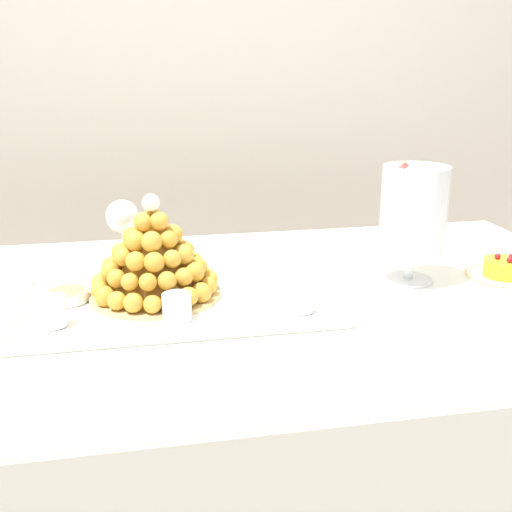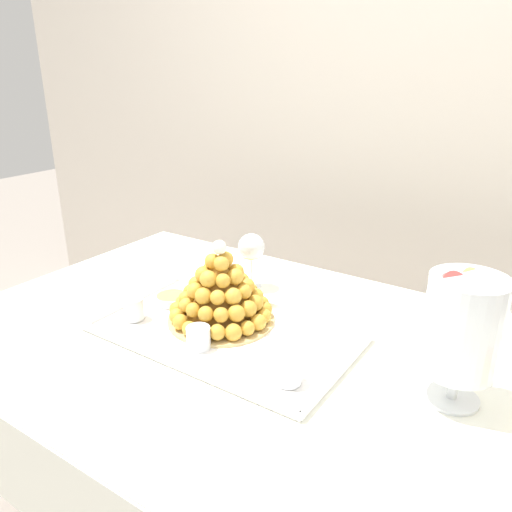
{
  "view_description": "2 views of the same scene",
  "coord_description": "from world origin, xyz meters",
  "views": [
    {
      "loc": [
        -0.22,
        -1.2,
        1.28
      ],
      "look_at": [
        0.01,
        -0.05,
        0.91
      ],
      "focal_mm": 43.53,
      "sensor_mm": 36.0,
      "label": 1
    },
    {
      "loc": [
        0.51,
        -0.86,
        1.42
      ],
      "look_at": [
        -0.09,
        0.03,
        1.0
      ],
      "focal_mm": 34.84,
      "sensor_mm": 36.0,
      "label": 2
    }
  ],
  "objects": [
    {
      "name": "buffet_table",
      "position": [
        0.0,
        0.0,
        0.72
      ],
      "size": [
        1.69,
        0.99,
        0.8
      ],
      "color": "brown",
      "rests_on": "ground_plane"
    },
    {
      "name": "dessert_cup_mid_left",
      "position": [
        -0.16,
        -0.11,
        0.83
      ],
      "size": [
        0.06,
        0.06,
        0.05
      ],
      "color": "silver",
      "rests_on": "serving_tray"
    },
    {
      "name": "croquembouche",
      "position": [
        -0.19,
        0.02,
        0.89
      ],
      "size": [
        0.27,
        0.27,
        0.22
      ],
      "color": "tan",
      "rests_on": "serving_tray"
    },
    {
      "name": "macaron_goblet",
      "position": [
        0.38,
        0.03,
        0.97
      ],
      "size": [
        0.14,
        0.14,
        0.28
      ],
      "color": "white",
      "rests_on": "buffet_table"
    },
    {
      "name": "serving_tray",
      "position": [
        -0.15,
        -0.02,
        0.81
      ],
      "size": [
        0.63,
        0.36,
        0.02
      ],
      "color": "white",
      "rests_on": "buffet_table"
    },
    {
      "name": "wine_glass",
      "position": [
        -0.25,
        0.25,
        0.92
      ],
      "size": [
        0.08,
        0.08,
        0.16
      ],
      "color": "silver",
      "rests_on": "buffet_table"
    },
    {
      "name": "dessert_cup_centre",
      "position": [
        0.08,
        -0.11,
        0.83
      ],
      "size": [
        0.06,
        0.06,
        0.05
      ],
      "color": "silver",
      "rests_on": "serving_tray"
    },
    {
      "name": "backdrop_wall",
      "position": [
        0.0,
        1.16,
        1.25
      ],
      "size": [
        4.8,
        0.1,
        2.5
      ],
      "primitive_type": "cube",
      "color": "silver",
      "rests_on": "ground_plane"
    },
    {
      "name": "creme_brulee_ramekin",
      "position": [
        -0.37,
        0.03,
        0.82
      ],
      "size": [
        0.09,
        0.09,
        0.02
      ],
      "color": "white",
      "rests_on": "serving_tray"
    },
    {
      "name": "dessert_cup_left",
      "position": [
        -0.38,
        -0.09,
        0.84
      ],
      "size": [
        0.05,
        0.05,
        0.06
      ],
      "color": "silver",
      "rests_on": "serving_tray"
    }
  ]
}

